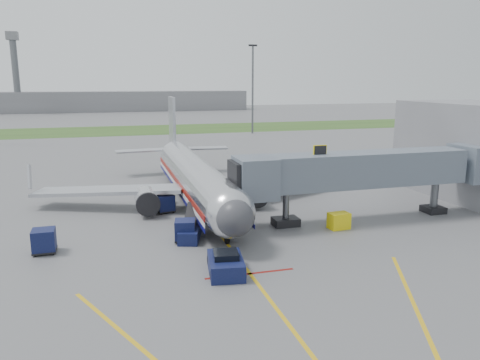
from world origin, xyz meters
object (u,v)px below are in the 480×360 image
object	(u,v)px
pushback_tug	(226,264)
ramp_worker	(166,196)
airliner	(195,177)
belt_loader	(190,231)

from	to	relation	value
pushback_tug	ramp_worker	world-z (taller)	ramp_worker
airliner	ramp_worker	xyz separation A→B (m)	(-3.00, -0.37, -1.77)
belt_loader	ramp_worker	world-z (taller)	belt_loader
airliner	ramp_worker	world-z (taller)	airliner
pushback_tug	belt_loader	world-z (taller)	belt_loader
airliner	belt_loader	size ratio (longest dim) A/B	7.34
belt_loader	ramp_worker	distance (m)	10.85
pushback_tug	belt_loader	distance (m)	7.61
belt_loader	pushback_tug	bearing A→B (deg)	-82.48
airliner	pushback_tug	size ratio (longest dim) A/B	9.31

